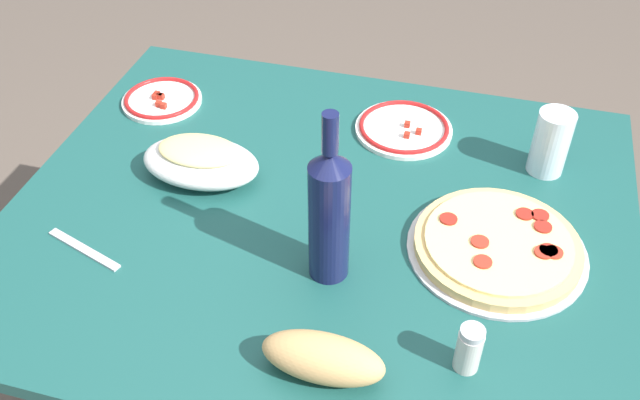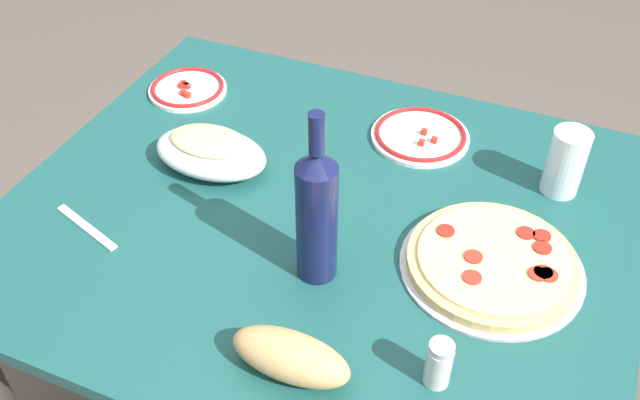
# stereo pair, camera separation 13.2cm
# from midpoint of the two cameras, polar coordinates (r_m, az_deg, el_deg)

# --- Properties ---
(dining_table) EXTENTS (1.18, 0.99, 0.70)m
(dining_table) POSITION_cam_midpoint_polar(r_m,az_deg,el_deg) (1.42, -2.67, -4.37)
(dining_table) COLOR #194C47
(dining_table) RESTS_ON ground
(pepperoni_pizza) EXTENTS (0.32, 0.32, 0.03)m
(pepperoni_pizza) POSITION_cam_midpoint_polar(r_m,az_deg,el_deg) (1.28, 11.37, -3.81)
(pepperoni_pizza) COLOR #B7B7BC
(pepperoni_pizza) RESTS_ON dining_table
(baked_pasta_dish) EXTENTS (0.24, 0.15, 0.08)m
(baked_pasta_dish) POSITION_cam_midpoint_polar(r_m,az_deg,el_deg) (1.43, -12.30, 3.07)
(baked_pasta_dish) COLOR white
(baked_pasta_dish) RESTS_ON dining_table
(wine_bottle) EXTENTS (0.07, 0.07, 0.33)m
(wine_bottle) POSITION_cam_midpoint_polar(r_m,az_deg,el_deg) (1.14, -2.57, -1.21)
(wine_bottle) COLOR #141942
(wine_bottle) RESTS_ON dining_table
(water_glass) EXTENTS (0.07, 0.07, 0.14)m
(water_glass) POSITION_cam_midpoint_polar(r_m,az_deg,el_deg) (1.45, 15.76, 4.39)
(water_glass) COLOR silver
(water_glass) RESTS_ON dining_table
(side_plate_near) EXTENTS (0.21, 0.21, 0.02)m
(side_plate_near) POSITION_cam_midpoint_polar(r_m,az_deg,el_deg) (1.54, 4.37, 5.75)
(side_plate_near) COLOR white
(side_plate_near) RESTS_ON dining_table
(side_plate_far) EXTENTS (0.18, 0.18, 0.02)m
(side_plate_far) POSITION_cam_midpoint_polar(r_m,az_deg,el_deg) (1.69, -14.93, 7.81)
(side_plate_far) COLOR white
(side_plate_far) RESTS_ON dining_table
(bread_loaf) EXTENTS (0.19, 0.08, 0.07)m
(bread_loaf) POSITION_cam_midpoint_polar(r_m,az_deg,el_deg) (1.08, -3.38, -12.85)
(bread_loaf) COLOR tan
(bread_loaf) RESTS_ON dining_table
(spice_shaker) EXTENTS (0.04, 0.04, 0.09)m
(spice_shaker) POSITION_cam_midpoint_polar(r_m,az_deg,el_deg) (1.09, 8.54, -12.01)
(spice_shaker) COLOR silver
(spice_shaker) RESTS_ON dining_table
(fork_right) EXTENTS (0.17, 0.07, 0.00)m
(fork_right) POSITION_cam_midpoint_polar(r_m,az_deg,el_deg) (1.36, -21.27, -3.88)
(fork_right) COLOR #B7B7BC
(fork_right) RESTS_ON dining_table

